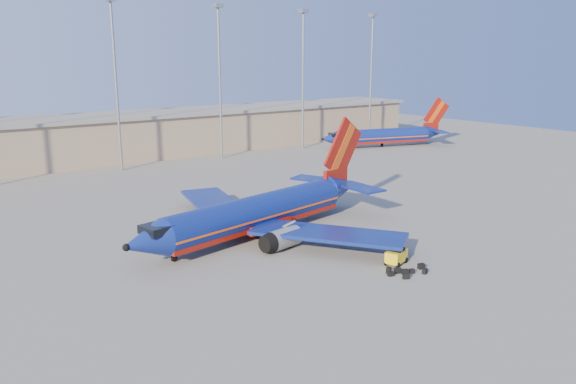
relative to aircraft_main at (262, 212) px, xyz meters
The scene contains 7 objects.
ground 6.65m from the aircraft_main, 13.18° to the right, with size 220.00×220.00×0.00m, color slate.
terminal_building 58.84m from the aircraft_main, 74.23° to the left, with size 122.00×16.00×8.50m.
light_mast_row 48.32m from the aircraft_main, 76.17° to the left, with size 101.60×1.60×28.65m.
aircraft_main is the anchor object (origin of this frame).
aircraft_second 67.24m from the aircraft_main, 31.97° to the left, with size 30.09×15.62×10.51m.
baggage_tug 16.17m from the aircraft_main, 72.53° to the right, with size 2.63×2.02×1.67m.
luggage_pile 18.03m from the aircraft_main, 77.87° to the right, with size 4.20×2.66×0.53m.
Camera 1 is at (-39.36, -47.78, 19.03)m, focal length 35.00 mm.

